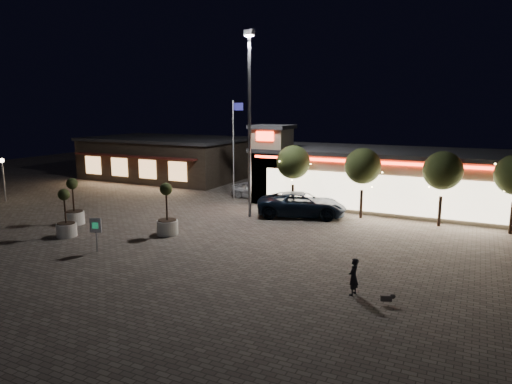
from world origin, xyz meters
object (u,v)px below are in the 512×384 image
at_px(pickup_truck, 302,204).
at_px(pedestrian, 353,277).
at_px(planter_mid, 66,222).
at_px(valet_sign, 96,228).
at_px(planter_left, 74,210).
at_px(white_sedan, 254,190).

height_order(pickup_truck, pedestrian, pickup_truck).
distance_m(planter_mid, valet_sign, 4.02).
distance_m(pedestrian, planter_left, 19.32).
xyz_separation_m(white_sedan, pedestrian, (12.30, -15.89, 0.06)).
height_order(pedestrian, planter_left, planter_left).
xyz_separation_m(pedestrian, valet_sign, (-13.47, -0.38, 0.50)).
bearing_deg(pedestrian, valet_sign, -79.34).
distance_m(planter_left, valet_sign, 6.66).
height_order(pickup_truck, planter_left, planter_left).
bearing_deg(pedestrian, white_sedan, -133.20).
bearing_deg(white_sedan, valet_sign, -170.48).
bearing_deg(pickup_truck, white_sedan, 36.39).
distance_m(white_sedan, valet_sign, 16.32).
height_order(pedestrian, valet_sign, valet_sign).
relative_size(white_sedan, planter_left, 1.37).
bearing_deg(planter_mid, pickup_truck, 45.20).
height_order(white_sedan, planter_mid, planter_mid).
bearing_deg(pedestrian, planter_left, -90.68).
bearing_deg(planter_left, pickup_truck, 34.18).
height_order(pickup_truck, valet_sign, valet_sign).
relative_size(pickup_truck, valet_sign, 3.36).
distance_m(pedestrian, valet_sign, 13.48).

